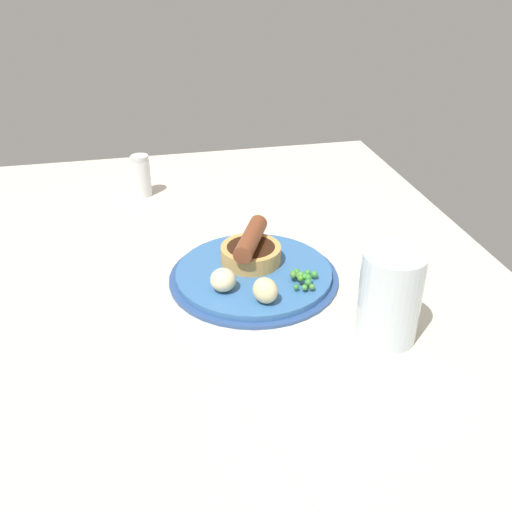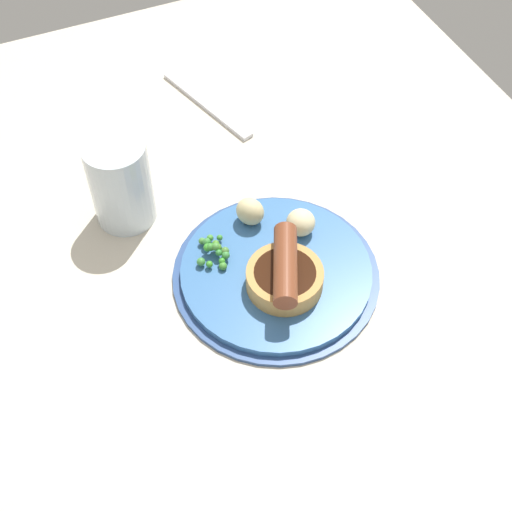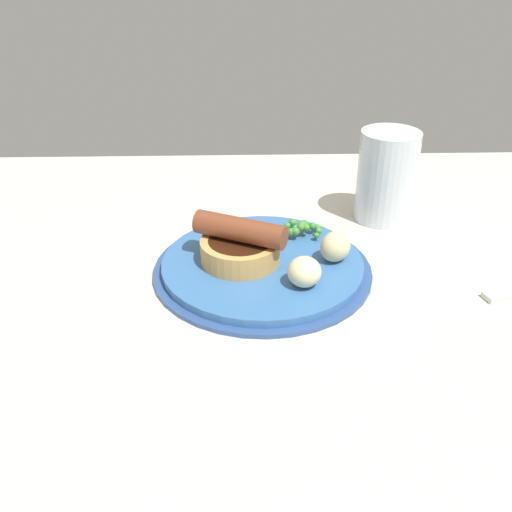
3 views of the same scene
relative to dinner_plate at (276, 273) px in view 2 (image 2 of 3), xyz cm
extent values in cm
cube|color=beige|center=(-1.91, 3.54, -2.07)|extent=(110.00, 80.00, 3.00)
cylinder|color=#2D4C84|center=(0.00, 0.00, -0.32)|extent=(23.66, 23.66, 0.50)
cylinder|color=#386BA8|center=(0.00, 0.00, 0.13)|extent=(21.77, 21.77, 1.40)
cylinder|color=tan|center=(2.40, -0.10, 2.07)|extent=(8.54, 8.54, 2.46)
cylinder|color=#33190C|center=(2.40, -0.10, 3.15)|extent=(6.83, 6.83, 0.30)
cylinder|color=brown|center=(2.40, -0.10, 4.59)|extent=(10.14, 6.59, 2.58)
sphere|color=#3A833B|center=(-6.06, -6.00, 1.81)|extent=(0.95, 0.95, 0.95)
sphere|color=#388833|center=(-6.32, -4.32, 1.49)|extent=(0.71, 0.71, 0.71)
sphere|color=#368531|center=(-5.00, -5.99, 2.09)|extent=(0.94, 0.94, 0.94)
sphere|color=green|center=(-3.20, -6.81, 1.48)|extent=(0.79, 0.79, 0.79)
sphere|color=#479538|center=(-6.71, -5.35, 1.53)|extent=(0.79, 0.79, 0.79)
sphere|color=#498C2A|center=(-5.23, -5.21, 2.06)|extent=(0.85, 0.85, 0.85)
sphere|color=green|center=(-5.17, -6.26, 1.98)|extent=(0.94, 0.94, 0.94)
sphere|color=#488B3A|center=(-6.69, -6.37, 1.48)|extent=(0.81, 0.81, 0.81)
sphere|color=#468E39|center=(-4.67, -5.40, 2.24)|extent=(0.94, 0.94, 0.94)
sphere|color=#4C8339|center=(-3.95, -4.59, 1.87)|extent=(0.97, 0.97, 0.97)
sphere|color=#4E882B|center=(-4.84, -5.71, 2.11)|extent=(0.76, 0.76, 0.76)
sphere|color=#498B2D|center=(-4.61, -5.18, 2.12)|extent=(0.86, 0.86, 0.86)
sphere|color=#3C8E3F|center=(-3.46, -4.72, 1.75)|extent=(0.95, 0.95, 0.95)
sphere|color=green|center=(-2.99, -5.37, 1.56)|extent=(0.75, 0.75, 0.75)
sphere|color=#368C3A|center=(-3.99, -5.34, 1.92)|extent=(0.77, 0.77, 0.77)
sphere|color=#3E8A3C|center=(-3.87, -7.57, 1.51)|extent=(0.99, 0.99, 0.99)
sphere|color=green|center=(-5.06, -5.86, 2.07)|extent=(0.84, 0.84, 0.84)
sphere|color=#428E33|center=(-2.46, -5.48, 1.31)|extent=(0.95, 0.95, 0.95)
ellipsoid|color=beige|center=(-7.76, 0.16, 2.54)|extent=(4.49, 4.36, 3.41)
ellipsoid|color=beige|center=(-3.96, 4.93, 2.38)|extent=(4.82, 4.82, 3.10)
cube|color=silver|center=(-30.83, 3.06, -0.27)|extent=(17.66, 6.88, 0.60)
cylinder|color=silver|center=(-15.88, -12.77, 5.14)|extent=(7.29, 7.29, 11.41)
camera|label=1|loc=(-66.15, 13.97, 42.34)|focal=40.00mm
camera|label=2|loc=(43.30, -21.50, 65.30)|focal=50.00mm
camera|label=3|loc=(2.23, 52.85, 32.19)|focal=40.00mm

